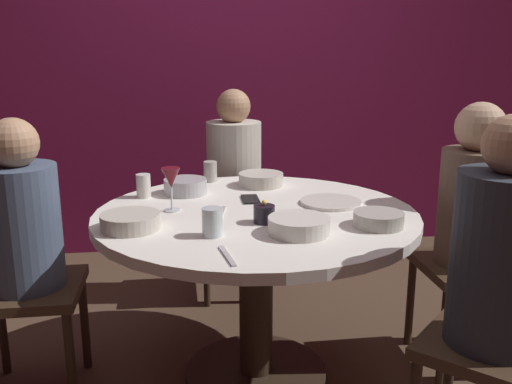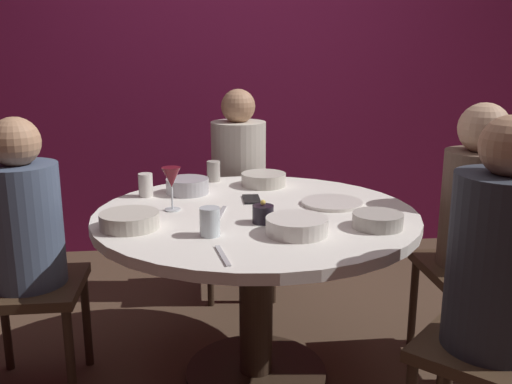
% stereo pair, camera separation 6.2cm
% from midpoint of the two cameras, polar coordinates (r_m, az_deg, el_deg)
% --- Properties ---
extents(ground_plane, '(8.00, 8.00, 0.00)m').
position_cam_midpoint_polar(ground_plane, '(2.57, 0.73, -17.87)').
color(ground_plane, '#4C3828').
extents(back_wall, '(6.00, 0.10, 2.60)m').
position_cam_midpoint_polar(back_wall, '(3.87, -2.33, 13.28)').
color(back_wall, maroon).
rests_on(back_wall, ground).
extents(dining_table, '(1.29, 1.29, 0.73)m').
position_cam_midpoint_polar(dining_table, '(2.31, 0.78, -5.73)').
color(dining_table, white).
rests_on(dining_table, ground).
extents(seated_diner_left, '(0.40, 0.40, 1.12)m').
position_cam_midpoint_polar(seated_diner_left, '(2.35, -21.53, -3.37)').
color(seated_diner_left, '#3F2D1E').
rests_on(seated_diner_left, ground).
extents(seated_diner_back, '(0.40, 0.40, 1.16)m').
position_cam_midpoint_polar(seated_diner_back, '(3.12, -1.18, 2.15)').
color(seated_diner_back, '#3F2D1E').
rests_on(seated_diner_back, ground).
extents(seated_diner_right, '(0.40, 0.40, 1.16)m').
position_cam_midpoint_polar(seated_diner_right, '(2.55, 21.85, -1.53)').
color(seated_diner_right, '#3F2D1E').
rests_on(seated_diner_right, ground).
extents(seated_diner_front_right, '(0.57, 0.57, 1.19)m').
position_cam_midpoint_polar(seated_diner_front_right, '(1.88, 23.93, -6.98)').
color(seated_diner_front_right, '#3F2D1E').
rests_on(seated_diner_front_right, ground).
extents(candle_holder, '(0.08, 0.08, 0.09)m').
position_cam_midpoint_polar(candle_holder, '(2.11, 1.56, -2.22)').
color(candle_holder, black).
rests_on(candle_holder, dining_table).
extents(wine_glass, '(0.08, 0.08, 0.18)m').
position_cam_midpoint_polar(wine_glass, '(2.27, -7.70, 1.28)').
color(wine_glass, silver).
rests_on(wine_glass, dining_table).
extents(dinner_plate, '(0.25, 0.25, 0.01)m').
position_cam_midpoint_polar(dinner_plate, '(2.39, 8.36, -1.08)').
color(dinner_plate, silver).
rests_on(dinner_plate, dining_table).
extents(cell_phone, '(0.07, 0.14, 0.01)m').
position_cam_midpoint_polar(cell_phone, '(2.43, 0.33, -0.72)').
color(cell_phone, black).
rests_on(cell_phone, dining_table).
extents(bowl_serving_large, '(0.19, 0.19, 0.07)m').
position_cam_midpoint_polar(bowl_serving_large, '(2.55, -6.19, 0.61)').
color(bowl_serving_large, '#B7B7BC').
rests_on(bowl_serving_large, dining_table).
extents(bowl_salad_center, '(0.21, 0.21, 0.06)m').
position_cam_midpoint_polar(bowl_salad_center, '(2.68, 1.44, 1.27)').
color(bowl_salad_center, beige).
rests_on(bowl_salad_center, dining_table).
extents(bowl_small_white, '(0.18, 0.18, 0.05)m').
position_cam_midpoint_polar(bowl_small_white, '(2.11, 12.93, -2.80)').
color(bowl_small_white, '#B2ADA3').
rests_on(bowl_small_white, dining_table).
extents(bowl_sauce_side, '(0.21, 0.21, 0.06)m').
position_cam_midpoint_polar(bowl_sauce_side, '(2.10, -11.74, -2.80)').
color(bowl_sauce_side, beige).
rests_on(bowl_sauce_side, dining_table).
extents(bowl_rice_portion, '(0.22, 0.22, 0.06)m').
position_cam_midpoint_polar(bowl_rice_portion, '(1.99, 5.00, -3.41)').
color(bowl_rice_portion, silver).
rests_on(bowl_rice_portion, dining_table).
extents(cup_near_candle, '(0.06, 0.06, 0.10)m').
position_cam_midpoint_polar(cup_near_candle, '(2.52, -10.31, 0.69)').
color(cup_near_candle, silver).
rests_on(cup_near_candle, dining_table).
extents(cup_by_left_diner, '(0.06, 0.06, 0.10)m').
position_cam_midpoint_polar(cup_by_left_diner, '(2.77, -3.64, 2.09)').
color(cup_by_left_diner, '#B2ADA3').
rests_on(cup_by_left_diner, dining_table).
extents(cup_by_right_diner, '(0.07, 0.07, 0.10)m').
position_cam_midpoint_polar(cup_by_right_diner, '(1.97, -3.74, -3.00)').
color(cup_by_right_diner, silver).
rests_on(cup_by_right_diner, dining_table).
extents(fork_near_plate, '(0.05, 0.18, 0.01)m').
position_cam_midpoint_polar(fork_near_plate, '(2.24, -2.71, -2.09)').
color(fork_near_plate, '#B7B7BC').
rests_on(fork_near_plate, dining_table).
extents(knife_near_plate, '(0.04, 0.18, 0.01)m').
position_cam_midpoint_polar(knife_near_plate, '(1.79, -2.36, -6.39)').
color(knife_near_plate, '#B7B7BC').
rests_on(knife_near_plate, dining_table).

